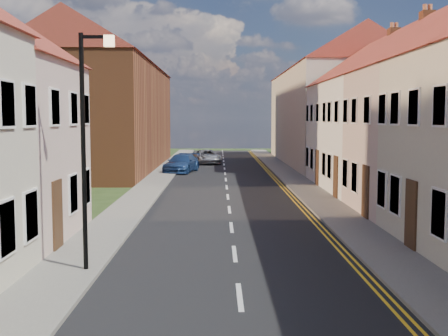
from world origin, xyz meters
TOP-DOWN VIEW (x-y plane):
  - road at (0.00, 30.00)m, footprint 7.00×90.00m
  - pavement_left at (-4.40, 30.00)m, footprint 1.80×90.00m
  - pavement_right at (4.40, 30.00)m, footprint 1.80×90.00m
  - cottage_r_white_far at (9.30, 34.30)m, footprint 8.30×5.20m
  - cottage_r_cream_far at (9.30, 39.70)m, footprint 8.30×6.00m
  - block_right_far at (9.30, 55.00)m, footprint 8.30×24.20m
  - block_left_far at (-9.30, 50.00)m, footprint 8.30×24.20m
  - lamppost at (-3.81, 20.00)m, footprint 0.88×0.15m
  - car_far at (-3.20, 47.12)m, footprint 2.80×4.94m
  - car_distant at (-1.50, 55.01)m, footprint 2.98×4.78m

SIDE VIEW (x-z plane):
  - road at x=0.00m, z-range 0.00..0.02m
  - pavement_left at x=-4.40m, z-range 0.00..0.12m
  - pavement_right at x=4.40m, z-range 0.00..0.12m
  - car_distant at x=-1.50m, z-range 0.00..1.23m
  - car_far at x=-3.20m, z-range 0.00..1.35m
  - lamppost at x=-3.81m, z-range 0.54..6.54m
  - cottage_r_cream_far at x=9.30m, z-range -0.03..8.97m
  - cottage_r_white_far at x=9.30m, z-range -0.02..8.98m
  - block_right_far at x=9.30m, z-range 0.04..10.54m
  - block_left_far at x=-9.30m, z-range 0.04..10.54m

